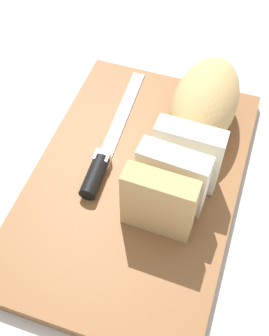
% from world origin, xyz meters
% --- Properties ---
extents(ground_plane, '(3.00, 3.00, 0.00)m').
position_xyz_m(ground_plane, '(0.00, 0.00, 0.00)').
color(ground_plane, beige).
extents(cutting_board, '(0.47, 0.31, 0.02)m').
position_xyz_m(cutting_board, '(0.00, 0.00, 0.01)').
color(cutting_board, brown).
rests_on(cutting_board, ground_plane).
extents(bread_loaf, '(0.31, 0.12, 0.11)m').
position_xyz_m(bread_loaf, '(-0.08, 0.07, 0.08)').
color(bread_loaf, tan).
rests_on(bread_loaf, cutting_board).
extents(bread_knife, '(0.27, 0.03, 0.03)m').
position_xyz_m(bread_knife, '(-0.01, -0.06, 0.03)').
color(bread_knife, silver).
rests_on(bread_knife, cutting_board).
extents(crumb_near_knife, '(0.00, 0.00, 0.00)m').
position_xyz_m(crumb_near_knife, '(-0.07, 0.06, 0.03)').
color(crumb_near_knife, tan).
rests_on(crumb_near_knife, cutting_board).
extents(crumb_near_loaf, '(0.00, 0.00, 0.00)m').
position_xyz_m(crumb_near_loaf, '(-0.05, -0.01, 0.03)').
color(crumb_near_loaf, tan).
rests_on(crumb_near_loaf, cutting_board).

